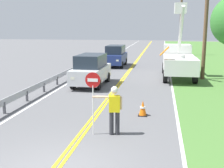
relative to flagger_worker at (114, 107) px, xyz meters
name	(u,v)px	position (x,y,z in m)	size (l,w,h in m)	color
centerline_yellow_left	(130,69)	(-1.28, 16.93, -1.04)	(0.11, 110.00, 0.01)	yellow
centerline_yellow_right	(132,69)	(-1.10, 16.93, -1.04)	(0.11, 110.00, 0.01)	yellow
edge_line_right	(169,70)	(2.41, 16.93, -1.04)	(0.12, 110.00, 0.01)	silver
edge_line_left	(94,68)	(-4.79, 16.93, -1.04)	(0.12, 110.00, 0.01)	silver
flagger_worker	(114,107)	(0.00, 0.00, 0.00)	(1.08, 0.30, 1.83)	#2D2D33
stop_sign_paddle	(93,89)	(-0.76, -0.10, 0.66)	(0.56, 0.04, 2.33)	silver
utility_bucket_truck	(178,59)	(2.96, 13.14, 0.38)	(2.67, 6.84, 5.72)	white
oncoming_suv_nearest	(91,70)	(-3.03, 8.83, 0.01)	(1.99, 4.64, 2.10)	silver
oncoming_suv_second	(116,56)	(-2.92, 18.67, 0.01)	(1.93, 4.62, 2.10)	navy
utility_pole_near	(206,17)	(4.78, 12.52, 3.61)	(1.80, 0.28, 8.93)	brown
utility_pole_mid	(181,23)	(4.12, 31.54, 3.39)	(1.80, 0.28, 8.51)	brown
traffic_cone_lead	(143,108)	(0.89, 2.50, -0.71)	(0.40, 0.40, 0.70)	orange
guardrail_left_shoulder	(72,70)	(-5.39, 12.00, -0.53)	(0.10, 32.00, 0.71)	#9EA0A3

